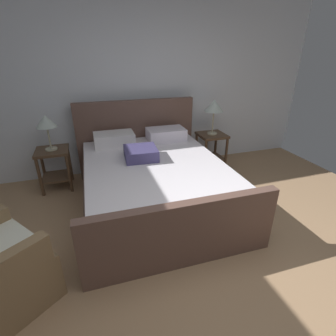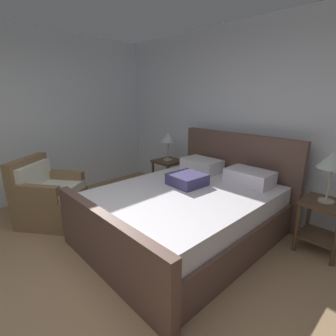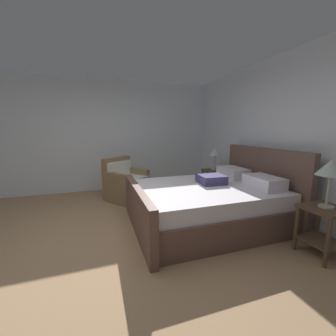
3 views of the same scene
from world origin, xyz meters
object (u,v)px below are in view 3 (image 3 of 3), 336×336
Objects in this scene: bed at (209,202)px; nightstand_right at (324,223)px; table_lamp_right at (331,169)px; table_lamp_left at (215,153)px; armchair at (126,184)px; nightstand_left at (214,178)px.

nightstand_right is (1.24, 0.81, 0.06)m from bed.
table_lamp_left is at bearing 179.30° from table_lamp_right.
armchair is (-2.85, -1.92, -0.06)m from nightstand_right.
table_lamp_right is at bearing 33.95° from armchair.
table_lamp_right is 2.57m from nightstand_left.
armchair reaches higher than nightstand_left.
nightstand_left is at bearing 179.30° from nightstand_right.
armchair is (-0.36, -1.95, -0.06)m from nightstand_left.
nightstand_right is at bearing -0.70° from nightstand_left.
table_lamp_right reaches higher than nightstand_right.
table_lamp_right is 2.49m from table_lamp_left.
table_lamp_right is 1.15× the size of table_lamp_left.
nightstand_left is at bearing -75.96° from table_lamp_left.
table_lamp_right is 0.94× the size of nightstand_left.
table_lamp_left is (-2.48, 0.03, -0.07)m from table_lamp_right.
table_lamp_left is (-0.00, 0.00, 0.59)m from nightstand_left.
bed reaches higher than table_lamp_left.
nightstand_right is at bearing -116.57° from table_lamp_right.
nightstand_left is (-2.48, 0.03, -0.65)m from table_lamp_right.
bed is at bearing -34.13° from table_lamp_left.
nightstand_left is at bearing 145.87° from bed.
bed is 2.26× the size of armchair.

